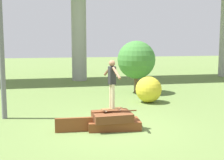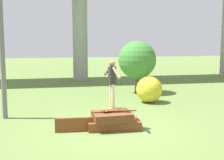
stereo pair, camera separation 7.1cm
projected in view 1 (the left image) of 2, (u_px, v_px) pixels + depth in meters
name	position (u px, v px, depth m)	size (l,w,h in m)	color
ground_plane	(114.00, 129.00, 11.07)	(80.00, 80.00, 0.00)	olive
scrap_pile	(113.00, 121.00, 11.01)	(1.89, 1.09, 0.65)	brown
scrap_plank_loose	(74.00, 125.00, 10.66)	(1.30, 0.15, 0.49)	brown
skateboard	(112.00, 109.00, 10.98)	(0.80, 0.39, 0.09)	brown
skater	(112.00, 80.00, 10.84)	(0.39, 1.27, 1.70)	#C6B78E
utility_pole	(0.00, 26.00, 11.96)	(1.30, 0.20, 7.05)	slate
tree_behind_left	(136.00, 60.00, 17.96)	(2.19, 2.19, 3.03)	brown
bush_yellow_flowering	(149.00, 90.00, 15.45)	(1.30, 1.30, 1.30)	gold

